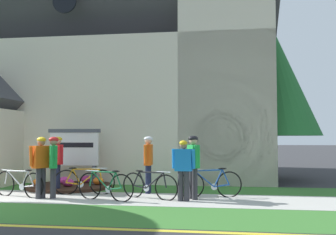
% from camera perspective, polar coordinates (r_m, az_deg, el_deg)
% --- Properties ---
extents(ground, '(140.00, 140.00, 0.00)m').
position_cam_1_polar(ground, '(14.12, -18.44, -9.55)').
color(ground, '#333335').
extents(sidewalk_slab, '(32.00, 2.13, 0.01)m').
position_cam_1_polar(sidewalk_slab, '(11.69, -21.34, -10.89)').
color(sidewalk_slab, '#B7B5AD').
rests_on(sidewalk_slab, ground).
extents(church_lawn, '(24.00, 1.86, 0.01)m').
position_cam_1_polar(church_lawn, '(13.45, -17.13, -9.89)').
color(church_lawn, '#38722D').
rests_on(church_lawn, ground).
extents(church_building, '(15.47, 10.83, 14.44)m').
position_cam_1_polar(church_building, '(18.25, -8.33, 7.81)').
color(church_building, beige).
rests_on(church_building, ground).
extents(church_sign, '(1.78, 0.22, 1.93)m').
position_cam_1_polar(church_sign, '(13.27, -13.85, -4.64)').
color(church_sign, '#474C56').
rests_on(church_sign, ground).
extents(flower_bed, '(2.75, 2.75, 0.34)m').
position_cam_1_polar(flower_bed, '(13.06, -14.44, -9.81)').
color(flower_bed, '#382319').
rests_on(flower_bed, ground).
extents(bicycle_black, '(1.66, 0.54, 0.82)m').
position_cam_1_polar(bicycle_black, '(10.29, -9.33, -10.07)').
color(bicycle_black, black).
rests_on(bicycle_black, ground).
extents(bicycle_orange, '(1.72, 0.58, 0.80)m').
position_cam_1_polar(bicycle_orange, '(11.47, -21.36, -9.20)').
color(bicycle_orange, black).
rests_on(bicycle_orange, ground).
extents(bicycle_blue, '(1.63, 0.72, 0.78)m').
position_cam_1_polar(bicycle_blue, '(10.40, -2.83, -10.09)').
color(bicycle_blue, black).
rests_on(bicycle_blue, ground).
extents(bicycle_silver, '(1.73, 0.58, 0.83)m').
position_cam_1_polar(bicycle_silver, '(10.67, 6.41, -9.82)').
color(bicycle_silver, black).
rests_on(bicycle_silver, ground).
extents(bicycle_green, '(1.76, 0.34, 0.81)m').
position_cam_1_polar(bicycle_green, '(11.42, -12.47, -9.32)').
color(bicycle_green, black).
rests_on(bicycle_green, ground).
extents(cyclist_in_green_jersey, '(0.28, 0.72, 1.68)m').
position_cam_1_polar(cyclist_in_green_jersey, '(11.36, -2.95, -6.35)').
color(cyclist_in_green_jersey, '#191E38').
rests_on(cyclist_in_green_jersey, ground).
extents(cyclist_in_orange_jersey, '(0.37, 0.68, 1.67)m').
position_cam_1_polar(cyclist_in_orange_jersey, '(10.87, -16.77, -6.43)').
color(cyclist_in_orange_jersey, '#2D2D33').
rests_on(cyclist_in_orange_jersey, ground).
extents(cyclist_in_white_jersey, '(0.43, 0.59, 1.67)m').
position_cam_1_polar(cyclist_in_white_jersey, '(10.92, -18.45, -6.40)').
color(cyclist_in_white_jersey, '#2D2D33').
rests_on(cyclist_in_white_jersey, ground).
extents(cyclist_in_red_jersey, '(0.62, 0.33, 1.58)m').
position_cam_1_polar(cyclist_in_red_jersey, '(9.98, 2.33, -7.26)').
color(cyclist_in_red_jersey, '#2D2D33').
rests_on(cyclist_in_red_jersey, ground).
extents(cyclist_in_yellow_jersey, '(0.46, 0.62, 1.67)m').
position_cam_1_polar(cyclist_in_yellow_jersey, '(12.26, -16.20, -6.01)').
color(cyclist_in_yellow_jersey, '#191E38').
rests_on(cyclist_in_yellow_jersey, ground).
extents(cyclist_in_blue_jersey, '(0.38, 0.73, 1.70)m').
position_cam_1_polar(cyclist_in_blue_jersey, '(10.29, 3.80, -6.63)').
color(cyclist_in_blue_jersey, '#2D2D33').
rests_on(cyclist_in_blue_jersey, ground).
extents(roadside_conifer, '(3.92, 3.92, 6.37)m').
position_cam_1_polar(roadside_conifer, '(15.70, 14.89, 5.85)').
color(roadside_conifer, '#3D2D1E').
rests_on(roadside_conifer, ground).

